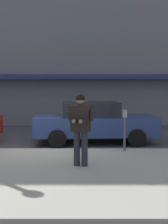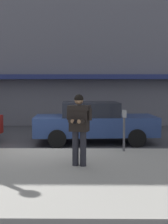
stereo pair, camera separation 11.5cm
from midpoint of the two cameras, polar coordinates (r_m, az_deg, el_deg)
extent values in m
plane|color=#3D3D42|center=(10.43, -8.79, -7.13)|extent=(80.00, 80.00, 0.00)
cube|color=#99968E|center=(7.55, -4.40, -11.22)|extent=(32.00, 5.30, 0.14)
cube|color=silver|center=(10.38, -3.23, -7.13)|extent=(28.00, 0.12, 0.01)
cube|color=slate|center=(19.12, -1.95, 18.39)|extent=(28.00, 4.00, 13.24)
cube|color=navy|center=(16.25, -2.16, 6.44)|extent=(26.60, 0.70, 0.24)
cube|color=navy|center=(11.71, 1.50, -2.43)|extent=(4.60, 2.08, 0.70)
cube|color=black|center=(11.63, 0.63, 0.54)|extent=(2.16, 1.76, 0.52)
cylinder|color=black|center=(12.79, 7.40, -3.43)|extent=(0.65, 0.26, 0.64)
cylinder|color=black|center=(11.14, 9.08, -4.69)|extent=(0.65, 0.26, 0.64)
cylinder|color=black|center=(12.56, -5.21, -3.56)|extent=(0.65, 0.26, 0.64)
cylinder|color=black|center=(10.87, -5.46, -4.88)|extent=(0.65, 0.26, 0.64)
cylinder|color=#23232B|center=(7.86, -0.57, -6.73)|extent=(0.16, 0.16, 0.88)
cylinder|color=#23232B|center=(7.91, -1.98, -6.66)|extent=(0.16, 0.16, 0.88)
cube|color=black|center=(7.77, -1.29, -1.20)|extent=(0.52, 0.41, 0.64)
cube|color=black|center=(7.75, -1.29, 0.79)|extent=(0.59, 0.46, 0.12)
cylinder|color=black|center=(7.69, 0.65, -0.43)|extent=(0.11, 0.11, 0.30)
cylinder|color=black|center=(7.58, -0.54, -1.65)|extent=(0.17, 0.32, 0.10)
sphere|color=#8C6647|center=(7.47, -1.32, -1.76)|extent=(0.10, 0.10, 0.10)
cylinder|color=black|center=(7.84, -3.19, -0.34)|extent=(0.11, 0.11, 0.30)
cylinder|color=black|center=(7.66, -2.68, -1.59)|extent=(0.17, 0.32, 0.10)
sphere|color=#8C6647|center=(7.51, -2.50, -1.72)|extent=(0.10, 0.10, 0.10)
cube|color=black|center=(7.45, -2.00, -1.77)|extent=(0.11, 0.16, 0.07)
sphere|color=#8C6647|center=(7.71, -1.36, 2.18)|extent=(0.22, 0.22, 0.22)
sphere|color=black|center=(7.70, -1.36, 2.41)|extent=(0.23, 0.23, 0.23)
cylinder|color=#4C4C51|center=(9.68, 6.84, -4.05)|extent=(0.07, 0.07, 1.05)
cube|color=gray|center=(9.60, 6.88, -0.30)|extent=(0.12, 0.18, 0.22)
camera|label=1|loc=(0.06, -90.42, -0.04)|focal=50.00mm
camera|label=2|loc=(0.06, 89.58, 0.04)|focal=50.00mm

